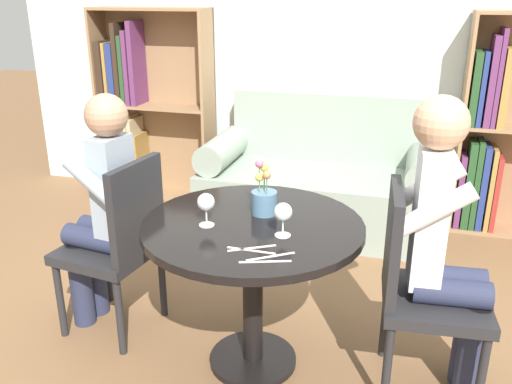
# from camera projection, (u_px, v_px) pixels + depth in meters

# --- Properties ---
(ground_plane) EXTENTS (16.00, 16.00, 0.00)m
(ground_plane) POSITION_uv_depth(u_px,v_px,m) (253.00, 361.00, 2.52)
(ground_plane) COLOR brown
(back_wall) EXTENTS (5.20, 0.05, 2.70)m
(back_wall) POSITION_uv_depth(u_px,v_px,m) (335.00, 30.00, 3.94)
(back_wall) COLOR silver
(back_wall) RESTS_ON ground_plane
(round_table) EXTENTS (0.94, 0.94, 0.71)m
(round_table) POSITION_uv_depth(u_px,v_px,m) (253.00, 252.00, 2.33)
(round_table) COLOR black
(round_table) RESTS_ON ground_plane
(couch) EXTENTS (1.63, 0.80, 0.92)m
(couch) POSITION_uv_depth(u_px,v_px,m) (319.00, 183.00, 3.92)
(couch) COLOR gray
(couch) RESTS_ON ground_plane
(bookshelf_left) EXTENTS (0.94, 0.28, 1.50)m
(bookshelf_left) POSITION_uv_depth(u_px,v_px,m) (141.00, 108.00, 4.42)
(bookshelf_left) COLOR #93704C
(bookshelf_left) RESTS_ON ground_plane
(bookshelf_right) EXTENTS (0.94, 0.28, 1.50)m
(bookshelf_right) POSITION_uv_depth(u_px,v_px,m) (509.00, 135.00, 3.70)
(bookshelf_right) COLOR #93704C
(bookshelf_right) RESTS_ON ground_plane
(chair_left) EXTENTS (0.47, 0.47, 0.90)m
(chair_left) POSITION_uv_depth(u_px,v_px,m) (120.00, 240.00, 2.60)
(chair_left) COLOR #232326
(chair_left) RESTS_ON ground_plane
(chair_right) EXTENTS (0.45, 0.45, 0.90)m
(chair_right) POSITION_uv_depth(u_px,v_px,m) (418.00, 284.00, 2.22)
(chair_right) COLOR #232326
(chair_right) RESTS_ON ground_plane
(person_left) EXTENTS (0.44, 0.38, 1.20)m
(person_left) POSITION_uv_depth(u_px,v_px,m) (102.00, 210.00, 2.60)
(person_left) COLOR #282D47
(person_left) RESTS_ON ground_plane
(person_right) EXTENTS (0.44, 0.36, 1.27)m
(person_right) POSITION_uv_depth(u_px,v_px,m) (446.00, 245.00, 2.14)
(person_right) COLOR #282D47
(person_right) RESTS_ON ground_plane
(wine_glass_left) EXTENTS (0.07, 0.07, 0.14)m
(wine_glass_left) POSITION_uv_depth(u_px,v_px,m) (206.00, 203.00, 2.22)
(wine_glass_left) COLOR white
(wine_glass_left) RESTS_ON round_table
(wine_glass_right) EXTENTS (0.07, 0.07, 0.14)m
(wine_glass_right) POSITION_uv_depth(u_px,v_px,m) (283.00, 213.00, 2.12)
(wine_glass_right) COLOR white
(wine_glass_right) RESTS_ON round_table
(flower_vase) EXTENTS (0.11, 0.11, 0.25)m
(flower_vase) POSITION_uv_depth(u_px,v_px,m) (264.00, 199.00, 2.35)
(flower_vase) COLOR slate
(flower_vase) RESTS_ON round_table
(knife_left_setting) EXTENTS (0.17, 0.11, 0.00)m
(knife_left_setting) POSITION_uv_depth(u_px,v_px,m) (252.00, 248.00, 2.05)
(knife_left_setting) COLOR silver
(knife_left_setting) RESTS_ON round_table
(fork_left_setting) EXTENTS (0.18, 0.07, 0.00)m
(fork_left_setting) POSITION_uv_depth(u_px,v_px,m) (265.00, 262.00, 1.95)
(fork_left_setting) COLOR silver
(fork_left_setting) RESTS_ON round_table
(knife_right_setting) EXTENTS (0.16, 0.12, 0.00)m
(knife_right_setting) POSITION_uv_depth(u_px,v_px,m) (271.00, 256.00, 1.98)
(knife_right_setting) COLOR silver
(knife_right_setting) RESTS_ON round_table
(fork_right_setting) EXTENTS (0.19, 0.01, 0.00)m
(fork_right_setting) POSITION_uv_depth(u_px,v_px,m) (251.00, 250.00, 2.03)
(fork_right_setting) COLOR silver
(fork_right_setting) RESTS_ON round_table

